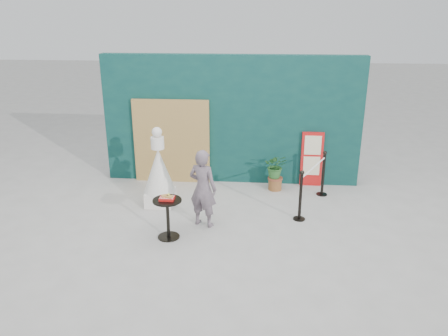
# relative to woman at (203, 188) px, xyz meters

# --- Properties ---
(ground) EXTENTS (60.00, 60.00, 0.00)m
(ground) POSITION_rel_woman_xyz_m (0.36, -0.70, -0.76)
(ground) COLOR #ADAAA5
(ground) RESTS_ON ground
(back_wall) EXTENTS (6.00, 0.30, 3.00)m
(back_wall) POSITION_rel_woman_xyz_m (0.36, 2.45, 0.74)
(back_wall) COLOR #0B3233
(back_wall) RESTS_ON ground
(bamboo_fence) EXTENTS (1.80, 0.08, 2.00)m
(bamboo_fence) POSITION_rel_woman_xyz_m (-1.04, 2.24, 0.24)
(bamboo_fence) COLOR tan
(bamboo_fence) RESTS_ON ground
(woman) EXTENTS (0.65, 0.53, 1.52)m
(woman) POSITION_rel_woman_xyz_m (0.00, 0.00, 0.00)
(woman) COLOR slate
(woman) RESTS_ON ground
(menu_board) EXTENTS (0.50, 0.07, 1.30)m
(menu_board) POSITION_rel_woman_xyz_m (2.26, 2.25, -0.11)
(menu_board) COLOR red
(menu_board) RESTS_ON ground
(statue) EXTENTS (0.66, 0.66, 1.70)m
(statue) POSITION_rel_woman_xyz_m (-1.04, 0.86, -0.06)
(statue) COLOR white
(statue) RESTS_ON ground
(cafe_table) EXTENTS (0.52, 0.52, 0.75)m
(cafe_table) POSITION_rel_woman_xyz_m (-0.57, -0.56, -0.26)
(cafe_table) COLOR black
(cafe_table) RESTS_ON ground
(food_basket) EXTENTS (0.26, 0.19, 0.11)m
(food_basket) POSITION_rel_woman_xyz_m (-0.57, -0.55, 0.03)
(food_basket) COLOR red
(food_basket) RESTS_ON cafe_table
(planter) EXTENTS (0.51, 0.44, 0.86)m
(planter) POSITION_rel_woman_xyz_m (1.42, 1.91, -0.26)
(planter) COLOR brown
(planter) RESTS_ON ground
(stanchion_barrier) EXTENTS (0.84, 1.54, 1.03)m
(stanchion_barrier) POSITION_rel_woman_xyz_m (2.16, 1.04, -0.27)
(stanchion_barrier) COLOR black
(stanchion_barrier) RESTS_ON ground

